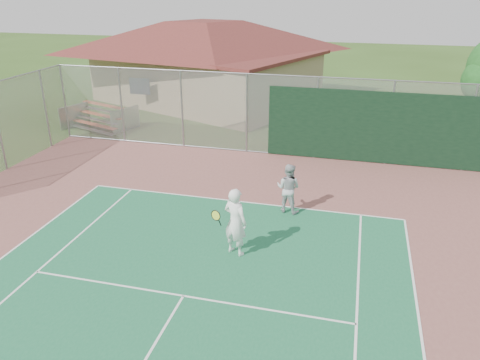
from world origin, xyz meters
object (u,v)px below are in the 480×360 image
(clubhouse, at_px, (205,54))
(player_grey_back, at_px, (288,189))
(bleachers, at_px, (99,117))
(player_white_front, at_px, (235,222))

(clubhouse, distance_m, player_grey_back, 16.31)
(bleachers, bearing_deg, player_grey_back, -12.89)
(player_white_front, bearing_deg, player_grey_back, -87.16)
(player_white_front, height_order, player_grey_back, player_white_front)
(clubhouse, relative_size, player_white_front, 8.01)
(bleachers, height_order, player_white_front, player_white_front)
(clubhouse, height_order, player_grey_back, clubhouse)
(bleachers, bearing_deg, clubhouse, 84.53)
(clubhouse, height_order, player_white_front, clubhouse)
(player_white_front, xyz_separation_m, player_grey_back, (1.01, 2.96, -0.16))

